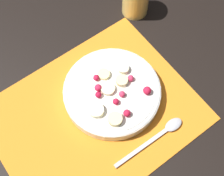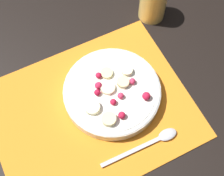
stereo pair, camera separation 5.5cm
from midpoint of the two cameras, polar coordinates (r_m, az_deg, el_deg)
name	(u,v)px [view 1 (the left image)]	position (r m, az deg, el deg)	size (l,w,h in m)	color
ground_plane	(95,115)	(0.75, -5.22, -5.05)	(3.00, 3.00, 0.00)	black
placemat	(95,114)	(0.75, -5.24, -4.97)	(0.47, 0.37, 0.01)	orange
fruit_bowl	(112,92)	(0.74, -2.12, -0.87)	(0.23, 0.23, 0.05)	silver
spoon	(162,133)	(0.73, 7.00, -8.30)	(0.19, 0.03, 0.01)	#B2B2B7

